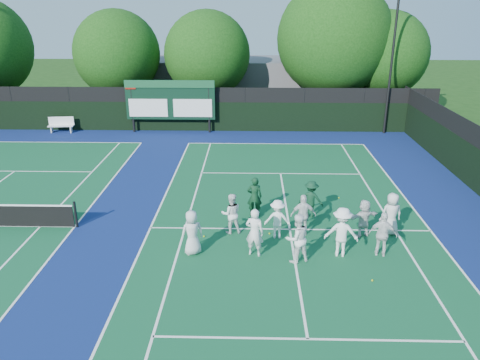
{
  "coord_description": "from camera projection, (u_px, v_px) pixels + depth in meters",
  "views": [
    {
      "loc": [
        -1.54,
        -15.48,
        8.32
      ],
      "look_at": [
        -2.0,
        3.0,
        1.3
      ],
      "focal_mm": 35.0,
      "sensor_mm": 36.0,
      "label": 1
    }
  ],
  "objects": [
    {
      "name": "ground",
      "position": [
        292.0,
        242.0,
        17.38
      ],
      "size": [
        120.0,
        120.0,
        0.0
      ],
      "primitive_type": "plane",
      "color": "#183B10",
      "rests_on": "ground"
    },
    {
      "name": "court_apron",
      "position": [
        138.0,
        228.0,
        18.45
      ],
      "size": [
        34.0,
        32.0,
        0.01
      ],
      "primitive_type": "cube",
      "color": "navy",
      "rests_on": "ground"
    },
    {
      "name": "near_court",
      "position": [
        290.0,
        229.0,
        18.31
      ],
      "size": [
        11.05,
        23.85,
        0.01
      ],
      "color": "#10502D",
      "rests_on": "ground"
    },
    {
      "name": "back_fence",
      "position": [
        186.0,
        111.0,
        31.99
      ],
      "size": [
        34.0,
        0.08,
        3.0
      ],
      "color": "black",
      "rests_on": "ground"
    },
    {
      "name": "scoreboard",
      "position": [
        170.0,
        100.0,
        31.33
      ],
      "size": [
        6.0,
        0.21,
        3.55
      ],
      "color": "black",
      "rests_on": "ground"
    },
    {
      "name": "clubhouse",
      "position": [
        246.0,
        83.0,
        39.15
      ],
      "size": [
        18.0,
        6.0,
        4.0
      ],
      "primitive_type": "cube",
      "color": "#5D5D62",
      "rests_on": "ground"
    },
    {
      "name": "light_pole_right",
      "position": [
        395.0,
        37.0,
        29.64
      ],
      "size": [
        1.2,
        0.3,
        10.12
      ],
      "color": "black",
      "rests_on": "ground"
    },
    {
      "name": "bench",
      "position": [
        61.0,
        124.0,
        31.89
      ],
      "size": [
        1.72,
        0.65,
        1.06
      ],
      "color": "white",
      "rests_on": "ground"
    },
    {
      "name": "tree_b",
      "position": [
        120.0,
        56.0,
        34.28
      ],
      "size": [
        6.27,
        6.27,
        7.99
      ],
      "color": "black",
      "rests_on": "ground"
    },
    {
      "name": "tree_c",
      "position": [
        209.0,
        56.0,
        34.13
      ],
      "size": [
        6.25,
        6.25,
        7.95
      ],
      "color": "black",
      "rests_on": "ground"
    },
    {
      "name": "tree_d",
      "position": [
        336.0,
        42.0,
        33.54
      ],
      "size": [
        8.21,
        8.21,
        10.03
      ],
      "color": "black",
      "rests_on": "ground"
    },
    {
      "name": "tree_e",
      "position": [
        387.0,
        56.0,
        33.81
      ],
      "size": [
        6.12,
        6.12,
        7.93
      ],
      "color": "black",
      "rests_on": "ground"
    },
    {
      "name": "tennis_ball_0",
      "position": [
        269.0,
        234.0,
        17.92
      ],
      "size": [
        0.07,
        0.07,
        0.07
      ],
      "primitive_type": "sphere",
      "color": "#B3C617",
      "rests_on": "ground"
    },
    {
      "name": "tennis_ball_1",
      "position": [
        339.0,
        198.0,
        21.21
      ],
      "size": [
        0.07,
        0.07,
        0.07
      ],
      "primitive_type": "sphere",
      "color": "#B3C617",
      "rests_on": "ground"
    },
    {
      "name": "tennis_ball_2",
      "position": [
        372.0,
        280.0,
        14.89
      ],
      "size": [
        0.07,
        0.07,
        0.07
      ],
      "primitive_type": "sphere",
      "color": "#B3C617",
      "rests_on": "ground"
    },
    {
      "name": "tennis_ball_3",
      "position": [
        204.0,
        236.0,
        17.71
      ],
      "size": [
        0.07,
        0.07,
        0.07
      ],
      "primitive_type": "sphere",
      "color": "#B3C617",
      "rests_on": "ground"
    },
    {
      "name": "tennis_ball_4",
      "position": [
        341.0,
        216.0,
        19.42
      ],
      "size": [
        0.07,
        0.07,
        0.07
      ],
      "primitive_type": "sphere",
      "color": "#B3C617",
      "rests_on": "ground"
    },
    {
      "name": "player_front_0",
      "position": [
        192.0,
        233.0,
        16.29
      ],
      "size": [
        0.95,
        0.81,
        1.64
      ],
      "primitive_type": "imported",
      "rotation": [
        0.0,
        0.0,
        3.57
      ],
      "color": "silver",
      "rests_on": "ground"
    },
    {
      "name": "player_front_1",
      "position": [
        255.0,
        232.0,
        16.16
      ],
      "size": [
        0.74,
        0.58,
        1.77
      ],
      "primitive_type": "imported",
      "rotation": [
        0.0,
        0.0,
        2.87
      ],
      "color": "white",
      "rests_on": "ground"
    },
    {
      "name": "player_front_2",
      "position": [
        297.0,
        238.0,
        15.76
      ],
      "size": [
        1.05,
        0.95,
        1.76
      ],
      "primitive_type": "imported",
      "rotation": [
        0.0,
        0.0,
        3.55
      ],
      "color": "white",
      "rests_on": "ground"
    },
    {
      "name": "player_front_3",
      "position": [
        342.0,
        232.0,
        16.14
      ],
      "size": [
        1.26,
        0.85,
        1.81
      ],
      "primitive_type": "imported",
      "rotation": [
        0.0,
        0.0,
        2.98
      ],
      "color": "white",
      "rests_on": "ground"
    },
    {
      "name": "player_front_4",
      "position": [
        383.0,
        234.0,
        16.16
      ],
      "size": [
        1.03,
        0.63,
        1.64
      ],
      "primitive_type": "imported",
      "rotation": [
        0.0,
        0.0,
        2.88
      ],
      "color": "silver",
      "rests_on": "ground"
    },
    {
      "name": "player_back_0",
      "position": [
        231.0,
        214.0,
        17.8
      ],
      "size": [
        0.87,
        0.73,
        1.61
      ],
      "primitive_type": "imported",
      "rotation": [
        0.0,
        0.0,
        3.31
      ],
      "color": "white",
      "rests_on": "ground"
    },
    {
      "name": "player_back_1",
      "position": [
        277.0,
        219.0,
        17.44
      ],
      "size": [
        1.02,
        0.63,
        1.52
      ],
      "primitive_type": "imported",
      "rotation": [
        0.0,
        0.0,
        3.08
      ],
      "color": "white",
      "rests_on": "ground"
    },
    {
      "name": "player_back_2",
      "position": [
        303.0,
        215.0,
        17.61
      ],
      "size": [
        0.98,
        0.44,
        1.65
      ],
      "primitive_type": "imported",
      "rotation": [
        0.0,
        0.0,
        3.18
      ],
      "color": "white",
      "rests_on": "ground"
    },
    {
      "name": "player_back_3",
      "position": [
        364.0,
        218.0,
        17.55
      ],
      "size": [
        1.44,
        0.91,
        1.48
      ],
      "primitive_type": "imported",
      "rotation": [
        0.0,
        0.0,
        3.51
      ],
      "color": "silver",
      "rests_on": "ground"
    },
    {
      "name": "player_back_4",
      "position": [
        391.0,
        214.0,
        17.69
      ],
      "size": [
        0.89,
        0.65,
        1.67
      ],
      "primitive_type": "imported",
      "rotation": [
        0.0,
        0.0,
        3.29
      ],
      "color": "silver",
      "rests_on": "ground"
    },
    {
      "name": "coach_left",
      "position": [
        254.0,
        197.0,
        19.22
      ],
      "size": [
        0.63,
        0.43,
        1.7
      ],
      "primitive_type": "imported",
      "rotation": [
        0.0,
        0.0,
        3.17
      ],
      "color": "#0D321B",
      "rests_on": "ground"
    },
    {
      "name": "coach_right",
      "position": [
        311.0,
        199.0,
        19.17
      ],
      "size": [
        1.13,
        0.84,
        1.56
      ],
      "primitive_type": "imported",
      "rotation": [
        0.0,
        0.0,
        2.86
      ],
      "color": "#0E341F",
      "rests_on": "ground"
    }
  ]
}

